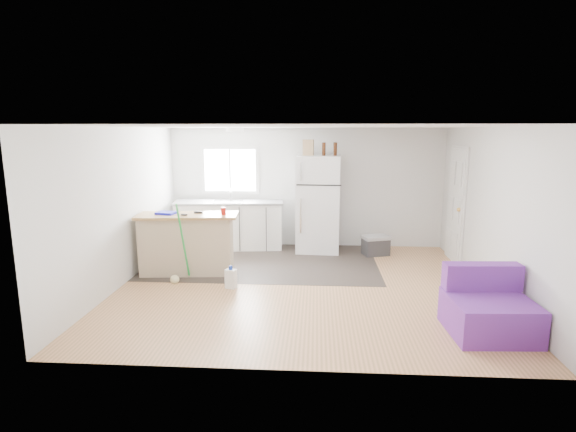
% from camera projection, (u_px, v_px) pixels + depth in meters
% --- Properties ---
extents(room, '(5.51, 5.01, 2.41)m').
position_uv_depth(room, '(302.00, 209.00, 6.68)').
color(room, '#A47444').
rests_on(room, ground).
extents(vinyl_zone, '(4.05, 2.50, 0.00)m').
position_uv_depth(vinyl_zone, '(264.00, 261.00, 8.17)').
color(vinyl_zone, '#302824').
rests_on(vinyl_zone, floor).
extents(window, '(1.18, 0.06, 0.98)m').
position_uv_depth(window, '(230.00, 170.00, 9.15)').
color(window, white).
rests_on(window, back_wall).
extents(interior_door, '(0.11, 0.92, 2.10)m').
position_uv_depth(interior_door, '(456.00, 206.00, 8.06)').
color(interior_door, white).
rests_on(interior_door, right_wall).
extents(ceiling_fixture, '(0.30, 0.30, 0.07)m').
position_uv_depth(ceiling_fixture, '(235.00, 130.00, 7.71)').
color(ceiling_fixture, white).
rests_on(ceiling_fixture, ceiling).
extents(kitchen_cabinets, '(2.21, 0.89, 1.25)m').
position_uv_depth(kitchen_cabinets, '(229.00, 224.00, 9.03)').
color(kitchen_cabinets, white).
rests_on(kitchen_cabinets, floor).
extents(peninsula, '(1.68, 0.77, 1.00)m').
position_uv_depth(peninsula, '(187.00, 243.00, 7.43)').
color(peninsula, '#C5B18E').
rests_on(peninsula, floor).
extents(refrigerator, '(0.87, 0.83, 1.88)m').
position_uv_depth(refrigerator, '(318.00, 204.00, 8.76)').
color(refrigerator, white).
rests_on(refrigerator, floor).
extents(cooler, '(0.57, 0.47, 0.38)m').
position_uv_depth(cooler, '(376.00, 245.00, 8.57)').
color(cooler, '#323235').
rests_on(cooler, floor).
extents(purple_seat, '(0.96, 0.91, 0.76)m').
position_uv_depth(purple_seat, '(488.00, 310.00, 5.26)').
color(purple_seat, '#6F2D94').
rests_on(purple_seat, floor).
extents(cleaner_jug, '(0.18, 0.16, 0.35)m').
position_uv_depth(cleaner_jug, '(231.00, 278.00, 6.76)').
color(cleaner_jug, white).
rests_on(cleaner_jug, floor).
extents(mop, '(0.24, 0.36, 1.27)m').
position_uv_depth(mop, '(177.00, 268.00, 6.99)').
color(mop, green).
rests_on(mop, floor).
extents(red_cup, '(0.08, 0.08, 0.12)m').
position_uv_depth(red_cup, '(223.00, 211.00, 7.28)').
color(red_cup, red).
rests_on(red_cup, peninsula).
extents(blue_tray, '(0.34, 0.28, 0.04)m').
position_uv_depth(blue_tray, '(166.00, 213.00, 7.34)').
color(blue_tray, '#1516C8').
rests_on(blue_tray, peninsula).
extents(tool_a, '(0.14, 0.05, 0.03)m').
position_uv_depth(tool_a, '(198.00, 212.00, 7.43)').
color(tool_a, black).
rests_on(tool_a, peninsula).
extents(tool_b, '(0.11, 0.07, 0.03)m').
position_uv_depth(tool_b, '(184.00, 215.00, 7.21)').
color(tool_b, black).
rests_on(tool_b, peninsula).
extents(cardboard_box, '(0.21, 0.13, 0.30)m').
position_uv_depth(cardboard_box, '(308.00, 148.00, 8.52)').
color(cardboard_box, tan).
rests_on(cardboard_box, refrigerator).
extents(bottle_left, '(0.08, 0.08, 0.25)m').
position_uv_depth(bottle_left, '(324.00, 149.00, 8.46)').
color(bottle_left, '#3D1B0B').
rests_on(bottle_left, refrigerator).
extents(bottle_right, '(0.08, 0.08, 0.25)m').
position_uv_depth(bottle_right, '(335.00, 149.00, 8.50)').
color(bottle_right, '#3D1B0B').
rests_on(bottle_right, refrigerator).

